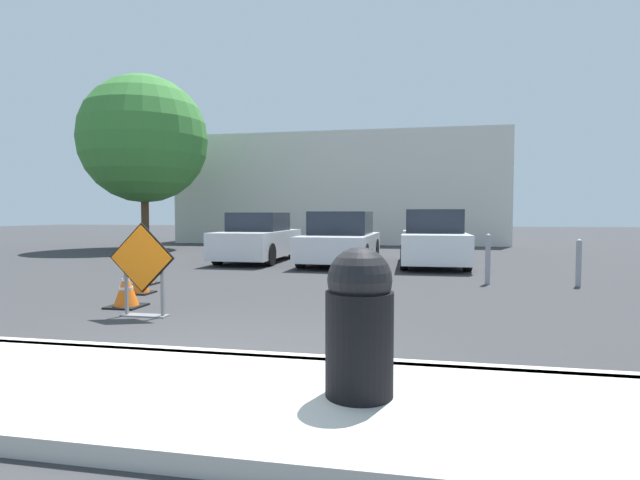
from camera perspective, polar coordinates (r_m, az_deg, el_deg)
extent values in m
plane|color=#333335|center=(14.77, 2.71, -2.81)|extent=(96.00, 96.00, 0.00)
cube|color=beige|center=(4.37, -19.76, -16.11)|extent=(27.45, 2.00, 0.14)
cube|color=beige|center=(5.22, -13.98, -12.88)|extent=(27.45, 0.20, 0.14)
cube|color=black|center=(7.62, -19.67, -1.92)|extent=(1.01, 0.02, 1.01)
cube|color=orange|center=(7.61, -19.73, -1.93)|extent=(0.95, 0.02, 0.95)
cube|color=slate|center=(7.78, -19.39, -8.14)|extent=(0.69, 0.20, 0.02)
cube|color=slate|center=(7.86, -21.25, -4.96)|extent=(0.04, 0.04, 0.86)
cube|color=slate|center=(7.57, -17.57, -5.20)|extent=(0.04, 0.04, 0.86)
cube|color=black|center=(8.62, -21.25, -7.06)|extent=(0.53, 0.53, 0.03)
cone|color=orange|center=(8.58, -21.29, -5.09)|extent=(0.39, 0.39, 0.57)
cylinder|color=white|center=(8.56, -21.30, -4.26)|extent=(0.12, 0.12, 0.05)
cylinder|color=white|center=(8.58, -21.28, -5.17)|extent=(0.21, 0.21, 0.05)
cube|color=black|center=(9.97, -19.83, -5.69)|extent=(0.44, 0.44, 0.03)
cone|color=orange|center=(9.93, -19.87, -3.82)|extent=(0.33, 0.33, 0.63)
cylinder|color=white|center=(9.91, -19.88, -3.03)|extent=(0.10, 0.10, 0.06)
cylinder|color=white|center=(9.93, -19.87, -3.90)|extent=(0.18, 0.18, 0.06)
cube|color=black|center=(11.25, -19.16, -4.71)|extent=(0.42, 0.42, 0.03)
cone|color=orange|center=(11.21, -19.19, -3.01)|extent=(0.31, 0.31, 0.64)
cylinder|color=white|center=(11.20, -19.20, -2.29)|extent=(0.10, 0.10, 0.06)
cylinder|color=white|center=(11.22, -19.19, -3.08)|extent=(0.17, 0.17, 0.06)
cube|color=silver|center=(15.81, -7.09, -0.37)|extent=(1.76, 4.25, 0.78)
cube|color=#1E232D|center=(15.89, -6.99, 2.09)|extent=(1.53, 1.96, 0.57)
cylinder|color=black|center=(14.34, -5.77, -1.67)|extent=(0.21, 0.66, 0.66)
cylinder|color=black|center=(14.89, -11.60, -1.55)|extent=(0.21, 0.66, 0.66)
cylinder|color=black|center=(16.85, -3.10, -0.97)|extent=(0.21, 0.66, 0.66)
cylinder|color=black|center=(17.32, -8.18, -0.89)|extent=(0.21, 0.66, 0.66)
cube|color=silver|center=(14.78, 2.36, -0.70)|extent=(2.01, 4.21, 0.70)
cube|color=#1E232D|center=(14.86, 2.44, 1.97)|extent=(1.72, 1.96, 0.67)
cylinder|color=black|center=(13.39, 5.05, -1.90)|extent=(0.22, 0.71, 0.71)
cylinder|color=black|center=(13.73, -2.20, -1.77)|extent=(0.22, 0.71, 0.71)
cylinder|color=black|center=(15.94, 6.28, -1.13)|extent=(0.22, 0.71, 0.71)
cylinder|color=black|center=(16.23, 0.14, -1.04)|extent=(0.22, 0.71, 0.71)
cube|color=white|center=(14.78, 12.83, -0.65)|extent=(1.82, 4.34, 0.77)
cube|color=#1E232D|center=(14.86, 12.84, 2.14)|extent=(1.58, 2.00, 0.66)
cylinder|color=black|center=(13.52, 16.50, -2.03)|extent=(0.21, 0.68, 0.67)
cylinder|color=black|center=(13.45, 9.60, -1.97)|extent=(0.21, 0.68, 0.67)
cylinder|color=black|center=(16.18, 15.49, -1.21)|extent=(0.21, 0.68, 0.67)
cylinder|color=black|center=(16.11, 9.73, -1.16)|extent=(0.21, 0.68, 0.67)
cylinder|color=black|center=(3.78, 4.52, -11.73)|extent=(0.51, 0.51, 0.78)
sphere|color=black|center=(3.69, 4.55, -4.53)|extent=(0.48, 0.48, 0.48)
cylinder|color=gray|center=(11.17, 18.63, -2.21)|extent=(0.11, 0.11, 1.02)
sphere|color=gray|center=(11.13, 18.67, 0.39)|extent=(0.12, 0.12, 0.12)
cylinder|color=gray|center=(11.54, 27.46, -2.47)|extent=(0.11, 0.11, 0.92)
sphere|color=gray|center=(11.51, 27.51, -0.19)|extent=(0.12, 0.12, 0.12)
cube|color=beige|center=(26.69, 2.37, 5.70)|extent=(16.57, 5.00, 5.52)
cylinder|color=#513823|center=(22.62, -19.35, 2.40)|extent=(0.32, 0.32, 2.65)
sphere|color=#387A33|center=(22.84, -19.50, 10.79)|extent=(5.36, 5.36, 5.36)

